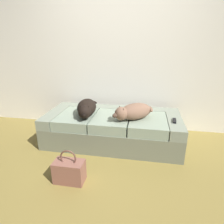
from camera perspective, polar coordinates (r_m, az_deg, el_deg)
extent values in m
plane|color=olive|center=(2.17, -4.58, -20.59)|extent=(10.00, 10.00, 0.00)
cube|color=white|center=(3.24, 2.35, 19.69)|extent=(6.40, 0.10, 2.80)
cube|color=slate|center=(2.88, 0.18, -6.03)|extent=(1.93, 0.89, 0.30)
cube|color=gray|center=(3.05, -16.00, -0.82)|extent=(0.20, 0.89, 0.14)
cube|color=gray|center=(2.79, 18.00, -3.05)|extent=(0.20, 0.89, 0.14)
cube|color=gray|center=(3.11, 1.30, 0.36)|extent=(1.53, 0.20, 0.14)
cube|color=gray|center=(2.83, -10.39, -1.99)|extent=(0.49, 0.68, 0.14)
cube|color=gray|center=(2.70, -0.19, -2.74)|extent=(0.49, 0.68, 0.14)
cube|color=gray|center=(2.66, 10.68, -3.44)|extent=(0.49, 0.68, 0.14)
ellipsoid|color=black|center=(2.75, -7.52, 1.44)|extent=(0.35, 0.51, 0.22)
sphere|color=black|center=(2.54, -8.12, -0.03)|extent=(0.18, 0.18, 0.18)
ellipsoid|color=black|center=(2.47, -8.34, -0.88)|extent=(0.08, 0.11, 0.06)
cone|color=black|center=(2.51, -7.10, 1.39)|extent=(0.05, 0.05, 0.05)
cone|color=black|center=(2.53, -9.28, 1.38)|extent=(0.05, 0.05, 0.05)
ellipsoid|color=black|center=(2.94, -6.02, 2.95)|extent=(0.19, 0.11, 0.05)
ellipsoid|color=#825E49|center=(2.58, 7.04, 0.23)|extent=(0.53, 0.50, 0.21)
sphere|color=#825E49|center=(2.47, 2.79, -0.47)|extent=(0.18, 0.18, 0.18)
ellipsoid|color=#4E382C|center=(2.43, 1.19, -1.00)|extent=(0.12, 0.11, 0.06)
cone|color=#4E382C|center=(2.41, 3.41, 0.65)|extent=(0.04, 0.04, 0.05)
cone|color=#4E382C|center=(2.48, 2.25, 1.29)|extent=(0.04, 0.04, 0.05)
ellipsoid|color=#825E49|center=(2.66, 11.43, 0.82)|extent=(0.08, 0.19, 0.05)
cube|color=black|center=(2.64, 18.05, -2.46)|extent=(0.06, 0.15, 0.02)
cube|color=#8C5849|center=(2.18, -12.58, -16.89)|extent=(0.32, 0.18, 0.24)
torus|color=brown|center=(2.08, -12.93, -13.13)|extent=(0.18, 0.02, 0.18)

